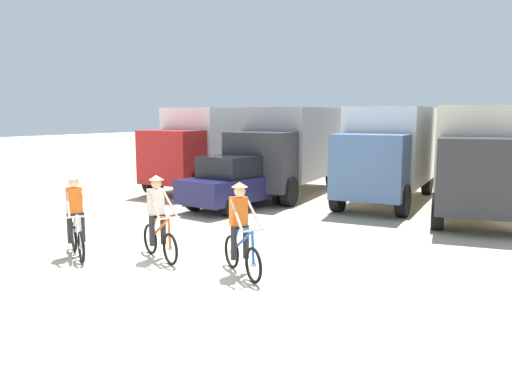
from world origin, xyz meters
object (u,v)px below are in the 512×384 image
(box_truck_cream_rv, at_px, (478,154))
(cyclist_orange_shirt, at_px, (76,218))
(box_truck_avon_van, at_px, (214,144))
(box_truck_grey_hauler, at_px, (291,146))
(cyclist_cowboy_hat, at_px, (158,220))
(cyclist_near_camera, at_px, (241,232))
(sedan_parked, at_px, (237,182))
(supply_crate, at_px, (196,198))
(box_truck_white_box, at_px, (390,149))

(box_truck_cream_rv, distance_m, cyclist_orange_shirt, 11.88)
(box_truck_avon_van, xyz_separation_m, box_truck_grey_hauler, (3.56, 0.29, 0.00))
(box_truck_avon_van, height_order, box_truck_cream_rv, same)
(box_truck_grey_hauler, relative_size, cyclist_cowboy_hat, 3.84)
(cyclist_cowboy_hat, xyz_separation_m, cyclist_near_camera, (2.12, 0.03, 0.00))
(sedan_parked, bearing_deg, box_truck_avon_van, 135.89)
(box_truck_grey_hauler, height_order, supply_crate, box_truck_grey_hauler)
(box_truck_cream_rv, distance_m, cyclist_cowboy_hat, 10.34)
(box_truck_cream_rv, height_order, cyclist_orange_shirt, box_truck_cream_rv)
(box_truck_cream_rv, bearing_deg, cyclist_near_camera, -106.76)
(box_truck_white_box, height_order, cyclist_near_camera, box_truck_white_box)
(box_truck_white_box, bearing_deg, box_truck_grey_hauler, -176.56)
(cyclist_orange_shirt, bearing_deg, supply_crate, 106.91)
(box_truck_grey_hauler, relative_size, sedan_parked, 1.60)
(supply_crate, bearing_deg, cyclist_orange_shirt, -73.09)
(box_truck_grey_hauler, height_order, cyclist_cowboy_hat, box_truck_grey_hauler)
(box_truck_white_box, bearing_deg, cyclist_orange_shirt, -107.62)
(box_truck_grey_hauler, distance_m, cyclist_orange_shirt, 10.63)
(box_truck_grey_hauler, relative_size, supply_crate, 8.61)
(box_truck_white_box, distance_m, cyclist_cowboy_hat, 10.21)
(box_truck_white_box, relative_size, cyclist_orange_shirt, 3.82)
(box_truck_grey_hauler, distance_m, box_truck_cream_rv, 6.97)
(box_truck_grey_hauler, relative_size, box_truck_cream_rv, 0.99)
(cyclist_near_camera, bearing_deg, supply_crate, 135.07)
(cyclist_cowboy_hat, height_order, supply_crate, cyclist_cowboy_hat)
(box_truck_avon_van, xyz_separation_m, sedan_parked, (3.60, -3.49, -0.99))
(box_truck_grey_hauler, relative_size, cyclist_near_camera, 3.84)
(cyclist_near_camera, bearing_deg, sedan_parked, 124.95)
(sedan_parked, distance_m, supply_crate, 1.78)
(box_truck_avon_van, xyz_separation_m, supply_crate, (1.97, -3.67, -1.67))
(box_truck_grey_hauler, xyz_separation_m, cyclist_near_camera, (4.21, -9.74, -1.03))
(box_truck_avon_van, relative_size, cyclist_near_camera, 3.77)
(box_truck_white_box, relative_size, sedan_parked, 1.60)
(box_truck_avon_van, bearing_deg, box_truck_grey_hauler, 4.63)
(sedan_parked, distance_m, cyclist_cowboy_hat, 6.33)
(cyclist_orange_shirt, bearing_deg, box_truck_white_box, 72.38)
(cyclist_cowboy_hat, xyz_separation_m, supply_crate, (-3.68, 5.81, -0.64))
(box_truck_grey_hauler, height_order, box_truck_cream_rv, same)
(sedan_parked, height_order, supply_crate, sedan_parked)
(box_truck_white_box, height_order, sedan_parked, box_truck_white_box)
(box_truck_white_box, distance_m, cyclist_near_camera, 10.03)
(box_truck_cream_rv, relative_size, supply_crate, 8.72)
(box_truck_grey_hauler, distance_m, cyclist_cowboy_hat, 10.04)
(box_truck_avon_van, relative_size, box_truck_white_box, 0.99)
(box_truck_cream_rv, distance_m, cyclist_near_camera, 9.51)
(sedan_parked, relative_size, cyclist_orange_shirt, 2.40)
(box_truck_white_box, xyz_separation_m, sedan_parked, (-3.81, -4.01, -0.99))
(sedan_parked, height_order, cyclist_near_camera, cyclist_near_camera)
(sedan_parked, height_order, cyclist_orange_shirt, cyclist_orange_shirt)
(box_truck_grey_hauler, distance_m, cyclist_near_camera, 10.66)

